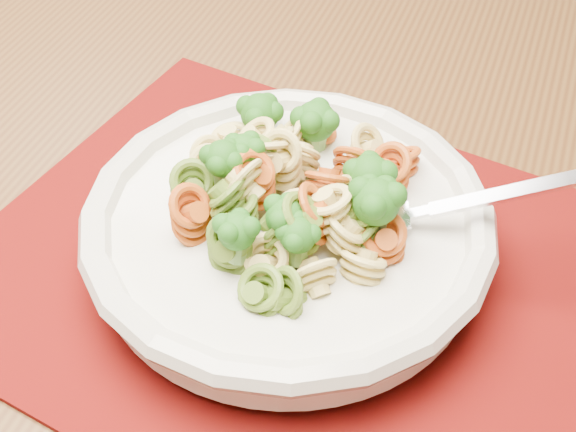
% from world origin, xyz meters
% --- Properties ---
extents(dining_table, '(1.49, 1.00, 0.77)m').
position_xyz_m(dining_table, '(0.28, -0.10, 0.67)').
color(dining_table, '#533417').
rests_on(dining_table, ground).
extents(placemat, '(0.49, 0.41, 0.00)m').
position_xyz_m(placemat, '(0.31, -0.25, 0.77)').
color(placemat, '#4F0B03').
rests_on(placemat, dining_table).
extents(pasta_bowl, '(0.26, 0.26, 0.05)m').
position_xyz_m(pasta_bowl, '(0.29, -0.24, 0.80)').
color(pasta_bowl, beige).
rests_on(pasta_bowl, placemat).
extents(pasta_broccoli_heap, '(0.22, 0.22, 0.06)m').
position_xyz_m(pasta_broccoli_heap, '(0.29, -0.24, 0.82)').
color(pasta_broccoli_heap, tan).
rests_on(pasta_broccoli_heap, pasta_bowl).
extents(fork, '(0.18, 0.07, 0.08)m').
position_xyz_m(fork, '(0.35, -0.23, 0.82)').
color(fork, silver).
rests_on(fork, pasta_bowl).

